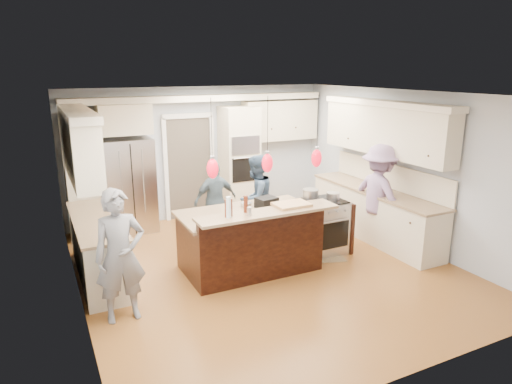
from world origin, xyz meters
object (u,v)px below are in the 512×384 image
(island_range, at_px, (322,226))
(refrigerator, at_px, (129,186))
(person_far_left, at_px, (256,198))
(person_bar_end, at_px, (120,256))
(kitchen_island, at_px, (250,239))

(island_range, bearing_deg, refrigerator, 137.41)
(person_far_left, bearing_deg, person_bar_end, 6.98)
(island_range, bearing_deg, person_far_left, 127.96)
(kitchen_island, height_order, person_bar_end, person_bar_end)
(kitchen_island, xyz_separation_m, island_range, (1.41, 0.08, -0.03))
(island_range, height_order, person_bar_end, person_bar_end)
(kitchen_island, relative_size, island_range, 2.28)
(island_range, distance_m, person_bar_end, 3.56)
(refrigerator, height_order, island_range, refrigerator)
(person_bar_end, bearing_deg, island_range, 10.86)
(island_range, xyz_separation_m, person_bar_end, (-3.46, -0.72, 0.39))
(island_range, relative_size, person_far_left, 0.58)
(kitchen_island, bearing_deg, island_range, 3.11)
(person_far_left, bearing_deg, island_range, 102.43)
(refrigerator, distance_m, person_far_left, 2.45)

